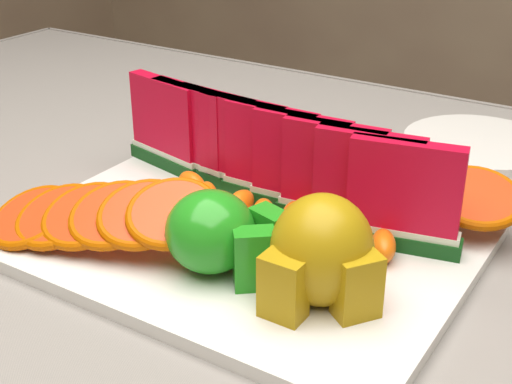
{
  "coord_description": "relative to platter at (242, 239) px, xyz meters",
  "views": [
    {
      "loc": [
        0.35,
        -0.47,
        1.08
      ],
      "look_at": [
        0.05,
        0.01,
        0.81
      ],
      "focal_mm": 50.0,
      "sensor_mm": 36.0,
      "label": 1
    }
  ],
  "objects": [
    {
      "name": "platter",
      "position": [
        0.0,
        0.0,
        0.0
      ],
      "size": [
        0.4,
        0.3,
        0.01
      ],
      "color": "silver",
      "rests_on": "tablecloth"
    },
    {
      "name": "table",
      "position": [
        -0.04,
        0.0,
        -0.11
      ],
      "size": [
        1.4,
        0.9,
        0.75
      ],
      "color": "brown",
      "rests_on": "ground"
    },
    {
      "name": "pear_cluster",
      "position": [
        0.11,
        -0.05,
        0.04
      ],
      "size": [
        0.1,
        0.1,
        0.09
      ],
      "color": "#9D601B",
      "rests_on": "platter"
    },
    {
      "name": "side_plate",
      "position": [
        0.11,
        0.35,
        -0.0
      ],
      "size": [
        0.21,
        0.21,
        0.01
      ],
      "color": "silver",
      "rests_on": "tablecloth"
    },
    {
      "name": "fork",
      "position": [
        -0.18,
        0.21,
        -0.0
      ],
      "size": [
        0.02,
        0.2,
        0.0
      ],
      "color": "silver",
      "rests_on": "tablecloth"
    },
    {
      "name": "watermelon_row",
      "position": [
        -0.01,
        0.07,
        0.05
      ],
      "size": [
        0.39,
        0.07,
        0.1
      ],
      "color": "#0B3F0A",
      "rests_on": "platter"
    },
    {
      "name": "orange_fan_front",
      "position": [
        -0.09,
        -0.08,
        0.03
      ],
      "size": [
        0.23,
        0.14,
        0.06
      ],
      "color": "#C75302",
      "rests_on": "platter"
    },
    {
      "name": "tablecloth",
      "position": [
        -0.04,
        0.0,
        -0.05
      ],
      "size": [
        1.53,
        1.03,
        0.2
      ],
      "color": "slate",
      "rests_on": "table"
    },
    {
      "name": "orange_fan_back",
      "position": [
        0.03,
        0.12,
        0.03
      ],
      "size": [
        0.39,
        0.11,
        0.05
      ],
      "color": "#C75302",
      "rests_on": "platter"
    },
    {
      "name": "tangerine_segments",
      "position": [
        0.02,
        0.03,
        0.02
      ],
      "size": [
        0.25,
        0.07,
        0.03
      ],
      "color": "#E35B19",
      "rests_on": "platter"
    },
    {
      "name": "apple_cluster",
      "position": [
        0.02,
        -0.06,
        0.04
      ],
      "size": [
        0.11,
        0.09,
        0.07
      ],
      "color": "#247B17",
      "rests_on": "platter"
    }
  ]
}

